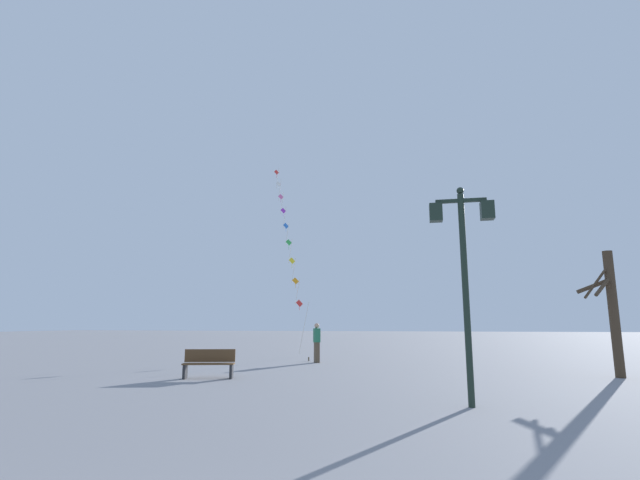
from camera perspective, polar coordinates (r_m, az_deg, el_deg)
ground_plane at (r=20.96m, az=7.77°, el=-14.73°), size 160.00×160.00×0.00m
twin_lantern_lamp_post at (r=10.66m, az=17.14°, el=-1.29°), size 1.38×0.28×4.71m
kite_train at (r=28.60m, az=-3.96°, el=0.35°), size 5.15×10.71×13.02m
kite_flyer at (r=21.12m, az=-0.40°, el=-12.33°), size 0.41×0.62×1.71m
bare_tree at (r=18.05m, az=32.12°, el=-7.24°), size 1.14×1.35×4.08m
park_bench at (r=15.62m, az=-13.43°, el=-14.50°), size 1.66×0.82×0.89m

